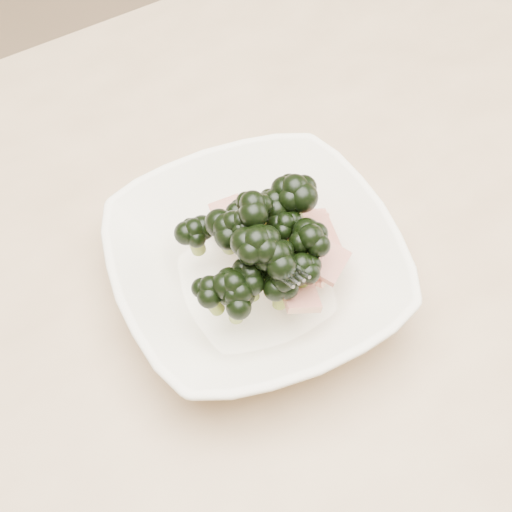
{
  "coord_description": "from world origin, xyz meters",
  "views": [
    {
      "loc": [
        -0.18,
        -0.32,
        1.32
      ],
      "look_at": [
        0.0,
        -0.02,
        0.8
      ],
      "focal_mm": 50.0,
      "sensor_mm": 36.0,
      "label": 1
    }
  ],
  "objects": [
    {
      "name": "ground",
      "position": [
        0.0,
        0.0,
        0.0
      ],
      "size": [
        4.0,
        4.0,
        0.0
      ],
      "primitive_type": "plane",
      "color": "tan",
      "rests_on": "ground"
    },
    {
      "name": "dining_table",
      "position": [
        0.0,
        0.0,
        0.65
      ],
      "size": [
        1.2,
        0.8,
        0.75
      ],
      "color": "tan",
      "rests_on": "ground"
    },
    {
      "name": "broccoli_dish",
      "position": [
        0.0,
        -0.03,
        0.79
      ],
      "size": [
        0.28,
        0.28,
        0.12
      ],
      "color": "white",
      "rests_on": "dining_table"
    }
  ]
}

